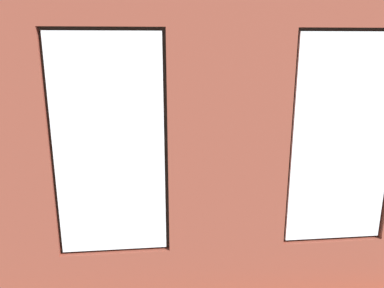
# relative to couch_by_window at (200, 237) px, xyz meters

# --- Properties ---
(ground_plane) EXTENTS (6.85, 6.43, 0.10)m
(ground_plane) POSITION_rel_couch_by_window_xyz_m (-0.17, -2.19, -0.38)
(ground_plane) COLOR #99663D
(brick_wall_with_windows) EXTENTS (6.25, 0.30, 3.28)m
(brick_wall_with_windows) POSITION_rel_couch_by_window_xyz_m (-0.17, 0.65, 1.30)
(brick_wall_with_windows) COLOR brown
(brick_wall_with_windows) RESTS_ON ground_plane
(couch_by_window) EXTENTS (1.88, 0.87, 0.80)m
(couch_by_window) POSITION_rel_couch_by_window_xyz_m (0.00, 0.00, 0.00)
(couch_by_window) COLOR black
(couch_by_window) RESTS_ON ground_plane
(couch_left) EXTENTS (0.94, 2.02, 0.80)m
(couch_left) POSITION_rel_couch_by_window_xyz_m (-2.60, -1.78, -0.00)
(couch_left) COLOR black
(couch_left) RESTS_ON ground_plane
(coffee_table) EXTENTS (1.55, 0.77, 0.42)m
(coffee_table) POSITION_rel_couch_by_window_xyz_m (0.12, -2.58, 0.04)
(coffee_table) COLOR olive
(coffee_table) RESTS_ON ground_plane
(cup_ceramic) EXTENTS (0.08, 0.08, 0.09)m
(cup_ceramic) POSITION_rel_couch_by_window_xyz_m (-0.31, -2.72, 0.14)
(cup_ceramic) COLOR #33567F
(cup_ceramic) RESTS_ON coffee_table
(candle_jar) EXTENTS (0.08, 0.08, 0.12)m
(candle_jar) POSITION_rel_couch_by_window_xyz_m (0.12, -2.58, 0.15)
(candle_jar) COLOR #B7333D
(candle_jar) RESTS_ON coffee_table
(table_plant_small) EXTENTS (0.13, 0.13, 0.21)m
(table_plant_small) POSITION_rel_couch_by_window_xyz_m (0.59, -2.46, 0.20)
(table_plant_small) COLOR gray
(table_plant_small) RESTS_ON coffee_table
(remote_gray) EXTENTS (0.07, 0.17, 0.02)m
(remote_gray) POSITION_rel_couch_by_window_xyz_m (0.32, -2.68, 0.10)
(remote_gray) COLOR #59595B
(remote_gray) RESTS_ON coffee_table
(remote_silver) EXTENTS (0.18, 0.09, 0.02)m
(remote_silver) POSITION_rel_couch_by_window_xyz_m (0.00, -2.46, 0.10)
(remote_silver) COLOR #B2B2B7
(remote_silver) RESTS_ON coffee_table
(media_console) EXTENTS (1.14, 0.42, 0.52)m
(media_console) POSITION_rel_couch_by_window_xyz_m (2.60, -1.94, -0.07)
(media_console) COLOR black
(media_console) RESTS_ON ground_plane
(tv_flatscreen) EXTENTS (1.19, 0.20, 0.83)m
(tv_flatscreen) POSITION_rel_couch_by_window_xyz_m (2.60, -1.94, 0.61)
(tv_flatscreen) COLOR black
(tv_flatscreen) RESTS_ON media_console
(papasan_chair) EXTENTS (1.00, 1.00, 0.66)m
(papasan_chair) POSITION_rel_couch_by_window_xyz_m (-0.14, -4.02, 0.10)
(papasan_chair) COLOR olive
(papasan_chair) RESTS_ON ground_plane
(potted_plant_mid_room_small) EXTENTS (0.23, 0.23, 0.45)m
(potted_plant_mid_room_small) POSITION_rel_couch_by_window_xyz_m (-0.78, -3.30, -0.05)
(potted_plant_mid_room_small) COLOR #9E5638
(potted_plant_mid_room_small) RESTS_ON ground_plane
(potted_plant_between_couches) EXTENTS (1.02, 0.94, 1.45)m
(potted_plant_between_couches) POSITION_rel_couch_by_window_xyz_m (-1.39, -0.03, 0.32)
(potted_plant_between_couches) COLOR #9E5638
(potted_plant_between_couches) RESTS_ON ground_plane
(potted_plant_corner_near_left) EXTENTS (0.78, 0.79, 1.11)m
(potted_plant_corner_near_left) POSITION_rel_couch_by_window_xyz_m (-2.75, -4.40, 0.31)
(potted_plant_corner_near_left) COLOR #47423D
(potted_plant_corner_near_left) RESTS_ON ground_plane
(potted_plant_by_left_couch) EXTENTS (0.44, 0.44, 0.66)m
(potted_plant_by_left_couch) POSITION_rel_couch_by_window_xyz_m (-2.20, -3.22, 0.11)
(potted_plant_by_left_couch) COLOR gray
(potted_plant_by_left_couch) RESTS_ON ground_plane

